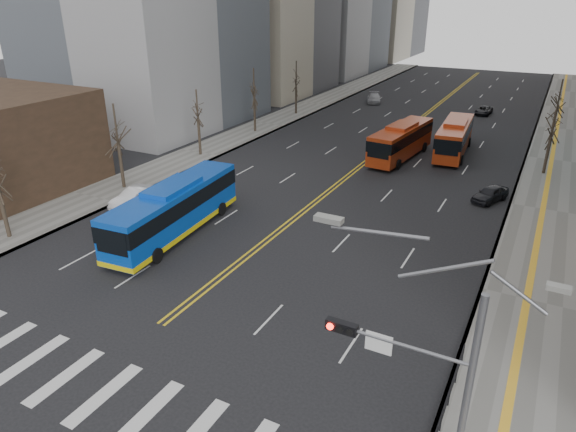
# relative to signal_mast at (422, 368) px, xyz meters

# --- Properties ---
(ground) EXTENTS (220.00, 220.00, 0.00)m
(ground) POSITION_rel_signal_mast_xyz_m (-13.77, -2.00, -4.86)
(ground) COLOR black
(sidewalk_right) EXTENTS (7.00, 130.00, 0.15)m
(sidewalk_right) POSITION_rel_signal_mast_xyz_m (3.73, 43.00, -4.78)
(sidewalk_right) COLOR slate
(sidewalk_right) RESTS_ON ground
(sidewalk_left) EXTENTS (5.00, 130.00, 0.15)m
(sidewalk_left) POSITION_rel_signal_mast_xyz_m (-30.27, 43.00, -4.78)
(sidewalk_left) COLOR slate
(sidewalk_left) RESTS_ON ground
(crosswalk) EXTENTS (26.70, 4.00, 0.01)m
(crosswalk) POSITION_rel_signal_mast_xyz_m (-13.77, -2.00, -4.85)
(crosswalk) COLOR silver
(crosswalk) RESTS_ON ground
(centerline) EXTENTS (0.55, 100.00, 0.01)m
(centerline) POSITION_rel_signal_mast_xyz_m (-13.77, 53.00, -4.85)
(centerline) COLOR gold
(centerline) RESTS_ON ground
(signal_mast) EXTENTS (5.37, 0.37, 9.39)m
(signal_mast) POSITION_rel_signal_mast_xyz_m (0.00, 0.00, 0.00)
(signal_mast) COLOR gray
(signal_mast) RESTS_ON ground
(pedestrian_railing) EXTENTS (0.06, 6.06, 1.02)m
(pedestrian_railing) POSITION_rel_signal_mast_xyz_m (0.53, 4.00, -4.03)
(pedestrian_railing) COLOR black
(pedestrian_railing) RESTS_ON sidewalk_right
(street_trees) EXTENTS (35.20, 47.20, 7.60)m
(street_trees) POSITION_rel_signal_mast_xyz_m (-20.94, 32.55, 0.02)
(street_trees) COLOR #32291E
(street_trees) RESTS_ON ground
(blue_bus) EXTENTS (3.77, 12.95, 3.70)m
(blue_bus) POSITION_rel_signal_mast_xyz_m (-19.99, 11.99, -2.92)
(blue_bus) COLOR #0B42B3
(blue_bus) RESTS_ON ground
(red_bus_near) EXTENTS (3.72, 11.35, 3.54)m
(red_bus_near) POSITION_rel_signal_mast_xyz_m (-11.16, 36.83, -2.89)
(red_bus_near) COLOR #A33111
(red_bus_near) RESTS_ON ground
(red_bus_far) EXTENTS (3.38, 11.30, 3.54)m
(red_bus_far) POSITION_rel_signal_mast_xyz_m (-6.66, 40.80, -2.89)
(red_bus_far) COLOR #A33111
(red_bus_far) RESTS_ON ground
(car_white) EXTENTS (1.94, 4.57, 1.46)m
(car_white) POSITION_rel_signal_mast_xyz_m (-26.09, 14.55, -4.12)
(car_white) COLOR white
(car_white) RESTS_ON ground
(car_dark_mid) EXTENTS (2.87, 4.02, 1.27)m
(car_dark_mid) POSITION_rel_signal_mast_xyz_m (-1.27, 28.67, -4.22)
(car_dark_mid) COLOR black
(car_dark_mid) RESTS_ON ground
(car_silver) EXTENTS (3.36, 5.09, 1.37)m
(car_silver) POSITION_rel_signal_mast_xyz_m (-22.91, 62.94, -4.17)
(car_silver) COLOR #9B9BA0
(car_silver) RESTS_ON ground
(car_dark_far) EXTENTS (2.07, 4.10, 1.11)m
(car_dark_far) POSITION_rel_signal_mast_xyz_m (-6.68, 62.04, -4.30)
(car_dark_far) COLOR black
(car_dark_far) RESTS_ON ground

